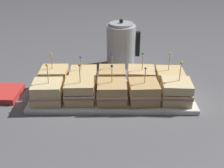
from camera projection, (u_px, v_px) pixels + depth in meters
The scene contains 14 objects.
ground_plane at pixel (112, 98), 1.13m from camera, with size 6.00×6.00×0.00m, color slate.
serving_platter at pixel (112, 96), 1.13m from camera, with size 0.64×0.26×0.02m.
sandwich_front_far_left at pixel (48, 92), 1.05m from camera, with size 0.12×0.12×0.16m.
sandwich_front_left at pixel (80, 91), 1.06m from camera, with size 0.12×0.12×0.16m.
sandwich_front_center at pixel (112, 92), 1.05m from camera, with size 0.12×0.12×0.15m.
sandwich_front_right at pixel (144, 92), 1.05m from camera, with size 0.12×0.12×0.14m.
sandwich_front_far_right at pixel (176, 92), 1.05m from camera, with size 0.12×0.12×0.16m.
sandwich_back_far_left at pixel (54, 78), 1.16m from camera, with size 0.12×0.12×0.15m.
sandwich_back_left at pixel (84, 78), 1.16m from camera, with size 0.12×0.12×0.14m.
sandwich_back_center at pixel (113, 78), 1.16m from camera, with size 0.11×0.12×0.14m.
sandwich_back_right at pixel (141, 78), 1.16m from camera, with size 0.12×0.12×0.16m.
sandwich_back_far_right at pixel (169, 79), 1.16m from camera, with size 0.12×0.12×0.15m.
kettle_steel at pixel (121, 45), 1.39m from camera, with size 0.17×0.14×0.24m.
napkin_stack at pixel (2, 94), 1.14m from camera, with size 0.15×0.15×0.02m.
Camera 1 is at (0.01, -0.99, 0.56)m, focal length 45.00 mm.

